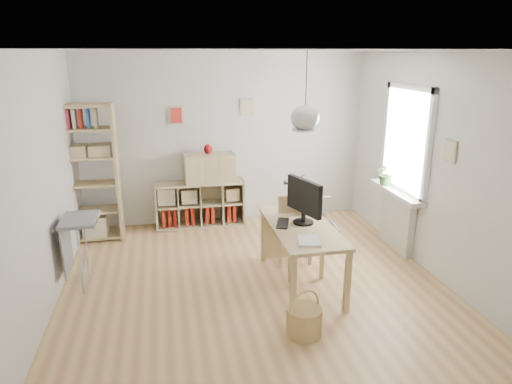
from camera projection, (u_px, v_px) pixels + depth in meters
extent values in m
plane|color=tan|center=(253.00, 282.00, 5.55)|extent=(4.50, 4.50, 0.00)
plane|color=silver|center=(225.00, 139.00, 7.26)|extent=(4.50, 0.00, 4.50)
plane|color=silver|center=(319.00, 260.00, 3.05)|extent=(4.50, 0.00, 4.50)
plane|color=silver|center=(40.00, 186.00, 4.72)|extent=(0.00, 4.50, 4.50)
plane|color=silver|center=(432.00, 165.00, 5.59)|extent=(0.00, 4.50, 4.50)
plane|color=white|center=(252.00, 50.00, 4.76)|extent=(4.50, 4.50, 0.00)
cylinder|color=black|center=(306.00, 84.00, 4.82)|extent=(0.01, 0.01, 0.68)
ellipsoid|color=silver|center=(305.00, 118.00, 4.93)|extent=(0.32, 0.32, 0.27)
cube|color=white|center=(408.00, 140.00, 6.09)|extent=(0.03, 1.00, 1.30)
cube|color=white|center=(428.00, 148.00, 5.58)|extent=(0.06, 0.08, 1.46)
cube|color=white|center=(387.00, 134.00, 6.59)|extent=(0.06, 0.08, 1.46)
cube|color=white|center=(411.00, 88.00, 5.88)|extent=(0.06, 1.16, 0.08)
cube|color=white|center=(401.00, 190.00, 6.29)|extent=(0.06, 1.16, 0.08)
cube|color=silver|center=(397.00, 221.00, 6.42)|extent=(0.10, 0.80, 0.80)
cube|color=white|center=(396.00, 192.00, 6.28)|extent=(0.22, 1.20, 0.06)
cube|color=tan|center=(302.00, 227.00, 5.30)|extent=(0.70, 1.50, 0.04)
cube|color=tan|center=(293.00, 288.00, 4.70)|extent=(0.06, 0.06, 0.71)
cube|color=tan|center=(263.00, 236.00, 6.01)|extent=(0.06, 0.06, 0.71)
cube|color=tan|center=(347.00, 282.00, 4.82)|extent=(0.06, 0.06, 0.71)
cube|color=tan|center=(307.00, 233.00, 6.13)|extent=(0.06, 0.06, 0.71)
cube|color=tan|center=(201.00, 224.00, 7.37)|extent=(1.40, 0.38, 0.03)
cube|color=tan|center=(199.00, 183.00, 7.17)|extent=(1.40, 0.38, 0.03)
cube|color=tan|center=(156.00, 207.00, 7.14)|extent=(0.03, 0.38, 0.72)
cube|color=tan|center=(242.00, 201.00, 7.40)|extent=(0.03, 0.38, 0.72)
cube|color=tan|center=(199.00, 200.00, 7.44)|extent=(1.40, 0.02, 0.72)
cube|color=maroon|center=(164.00, 216.00, 7.22)|extent=(0.06, 0.26, 0.30)
cube|color=maroon|center=(170.00, 216.00, 7.24)|extent=(0.05, 0.26, 0.30)
cube|color=maroon|center=(175.00, 215.00, 7.26)|extent=(0.05, 0.26, 0.30)
cube|color=maroon|center=(187.00, 214.00, 7.29)|extent=(0.05, 0.26, 0.30)
cube|color=maroon|center=(192.00, 214.00, 7.31)|extent=(0.05, 0.26, 0.30)
cube|color=maroon|center=(207.00, 213.00, 7.36)|extent=(0.06, 0.26, 0.30)
cube|color=maroon|center=(212.00, 213.00, 7.37)|extent=(0.06, 0.26, 0.30)
cube|color=maroon|center=(228.00, 212.00, 7.42)|extent=(0.06, 0.26, 0.30)
cube|color=maroon|center=(234.00, 211.00, 7.44)|extent=(0.05, 0.26, 0.30)
cube|color=tan|center=(62.00, 175.00, 6.47)|extent=(0.04, 0.38, 2.00)
cube|color=tan|center=(117.00, 173.00, 6.62)|extent=(0.04, 0.38, 2.00)
cube|color=tan|center=(97.00, 235.00, 6.83)|extent=(0.76, 0.38, 0.03)
cube|color=tan|center=(94.00, 210.00, 6.71)|extent=(0.76, 0.38, 0.03)
cube|color=tan|center=(91.00, 184.00, 6.59)|extent=(0.76, 0.38, 0.03)
cube|color=tan|center=(88.00, 157.00, 6.47)|extent=(0.76, 0.38, 0.03)
cube|color=tan|center=(85.00, 129.00, 6.36)|extent=(0.76, 0.38, 0.03)
cube|color=tan|center=(82.00, 105.00, 6.26)|extent=(0.76, 0.38, 0.03)
cube|color=#274690|center=(62.00, 119.00, 6.26)|extent=(0.04, 0.18, 0.26)
cube|color=maroon|center=(68.00, 119.00, 6.27)|extent=(0.04, 0.18, 0.26)
cube|color=beige|center=(75.00, 119.00, 6.29)|extent=(0.04, 0.18, 0.26)
cube|color=maroon|center=(81.00, 119.00, 6.31)|extent=(0.04, 0.18, 0.26)
cube|color=#274690|center=(88.00, 119.00, 6.33)|extent=(0.04, 0.18, 0.26)
cube|color=beige|center=(96.00, 118.00, 6.34)|extent=(0.04, 0.18, 0.26)
cube|color=gray|center=(80.00, 220.00, 5.25)|extent=(0.40, 0.55, 0.04)
cylinder|color=silver|center=(81.00, 261.00, 5.17)|extent=(0.03, 0.03, 0.82)
cylinder|color=silver|center=(86.00, 246.00, 5.58)|extent=(0.03, 0.03, 0.82)
cube|color=gray|center=(67.00, 247.00, 5.32)|extent=(0.02, 0.50, 0.62)
cube|color=gray|center=(301.00, 236.00, 5.63)|extent=(0.49, 0.49, 0.07)
cube|color=tan|center=(290.00, 264.00, 5.47)|extent=(0.04, 0.04, 0.47)
cube|color=tan|center=(281.00, 251.00, 5.85)|extent=(0.04, 0.04, 0.47)
cube|color=tan|center=(322.00, 261.00, 5.57)|extent=(0.04, 0.04, 0.47)
cube|color=tan|center=(310.00, 248.00, 5.94)|extent=(0.04, 0.04, 0.47)
cube|color=tan|center=(296.00, 211.00, 5.75)|extent=(0.48, 0.05, 0.43)
cylinder|color=#A9884C|center=(304.00, 321.00, 4.48)|extent=(0.35, 0.35, 0.29)
torus|color=#A9884C|center=(305.00, 307.00, 4.43)|extent=(0.34, 0.14, 0.36)
cube|color=silver|center=(314.00, 247.00, 6.53)|extent=(0.66, 0.48, 0.02)
cube|color=silver|center=(293.00, 238.00, 6.45)|extent=(0.06, 0.43, 0.32)
cube|color=silver|center=(335.00, 236.00, 6.52)|extent=(0.06, 0.43, 0.32)
cube|color=silver|center=(318.00, 243.00, 6.29)|extent=(0.63, 0.07, 0.32)
cube|color=silver|center=(311.00, 231.00, 6.68)|extent=(0.63, 0.07, 0.32)
cube|color=silver|center=(308.00, 208.00, 6.77)|extent=(0.64, 0.26, 0.40)
sphere|color=yellow|center=(305.00, 234.00, 6.38)|extent=(0.14, 0.14, 0.14)
sphere|color=#1C8FCA|center=(321.00, 230.00, 6.53)|extent=(0.14, 0.14, 0.14)
sphere|color=#BE5A17|center=(313.00, 232.00, 6.44)|extent=(0.14, 0.14, 0.14)
sphere|color=#439134|center=(328.00, 234.00, 6.40)|extent=(0.14, 0.14, 0.14)
cylinder|color=black|center=(303.00, 222.00, 5.37)|extent=(0.24, 0.24, 0.02)
cylinder|color=black|center=(303.00, 217.00, 5.35)|extent=(0.06, 0.06, 0.11)
cube|color=black|center=(304.00, 196.00, 5.28)|extent=(0.25, 0.59, 0.40)
cube|color=black|center=(283.00, 223.00, 5.34)|extent=(0.24, 0.37, 0.02)
cylinder|color=black|center=(306.00, 204.00, 5.97)|extent=(0.05, 0.05, 0.03)
cylinder|color=black|center=(307.00, 192.00, 5.92)|extent=(0.01, 0.01, 0.34)
cone|color=black|center=(287.00, 183.00, 5.75)|extent=(0.09, 0.06, 0.08)
sphere|color=#4E0A1A|center=(304.00, 208.00, 5.68)|extent=(0.15, 0.15, 0.15)
cube|color=white|center=(309.00, 241.00, 4.83)|extent=(0.29, 0.33, 0.03)
cube|color=tan|center=(209.00, 168.00, 7.13)|extent=(0.79, 0.40, 0.44)
ellipsoid|color=maroon|center=(208.00, 149.00, 7.04)|extent=(0.13, 0.13, 0.16)
imported|color=#2E5821|center=(387.00, 173.00, 6.48)|extent=(0.33, 0.30, 0.33)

